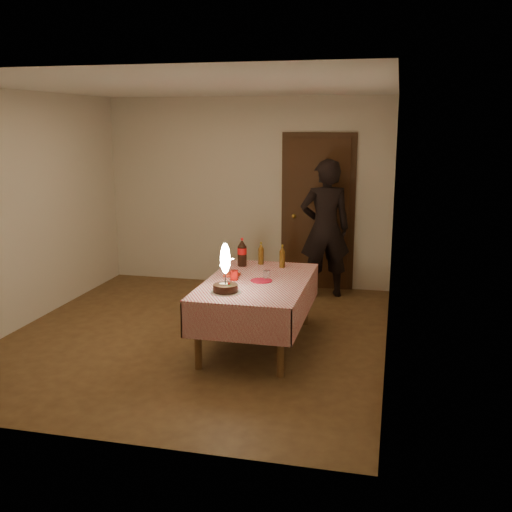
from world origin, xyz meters
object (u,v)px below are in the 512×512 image
red_cup (234,275)px  photographer (325,228)px  birthday_cake (225,278)px  clear_cup (267,275)px  red_plate (261,281)px  dining_table (257,289)px  amber_bottle_left (261,254)px  amber_bottle_right (282,257)px  cola_bottle (242,252)px

red_cup → photographer: 2.12m
birthday_cake → photographer: (0.64, 2.45, 0.08)m
birthday_cake → clear_cup: birthday_cake is taller
red_plate → red_cup: (-0.28, -0.02, 0.05)m
dining_table → amber_bottle_left: bearing=99.6°
red_plate → amber_bottle_right: bearing=81.3°
birthday_cake → photographer: bearing=75.3°
birthday_cake → cola_bottle: size_ratio=1.48×
red_plate → red_cup: size_ratio=2.20×
birthday_cake → photographer: size_ratio=0.26×
dining_table → birthday_cake: size_ratio=3.65×
amber_bottle_left → birthday_cake: bearing=-93.5°
red_cup → amber_bottle_left: size_ratio=0.39×
red_cup → cola_bottle: 0.62m
dining_table → cola_bottle: 0.69m
clear_cup → cola_bottle: bearing=127.6°
red_cup → amber_bottle_right: bearing=59.7°
cola_bottle → photographer: bearing=61.4°
dining_table → amber_bottle_right: (0.14, 0.60, 0.21)m
dining_table → clear_cup: (0.09, 0.06, 0.14)m
amber_bottle_right → photographer: size_ratio=0.14×
birthday_cake → clear_cup: 0.63m
red_cup → amber_bottle_right: (0.38, 0.64, 0.07)m
dining_table → red_plate: bearing=-20.9°
birthday_cake → amber_bottle_left: birthday_cake is taller
photographer → amber_bottle_left: bearing=-114.3°
birthday_cake → red_plate: birthday_cake is taller
clear_cup → amber_bottle_left: amber_bottle_left is taller
dining_table → red_cup: red_cup is taller
amber_bottle_left → dining_table: bearing=-80.4°
red_plate → amber_bottle_left: (-0.17, 0.72, 0.11)m
amber_bottle_left → amber_bottle_right: 0.28m
birthday_cake → amber_bottle_right: bearing=73.0°
birthday_cake → red_cup: size_ratio=4.71×
dining_table → clear_cup: bearing=36.5°
amber_bottle_right → photographer: 1.39m
clear_cup → amber_bottle_left: size_ratio=0.35×
clear_cup → dining_table: bearing=-143.5°
dining_table → amber_bottle_right: size_ratio=6.75×
cola_bottle → amber_bottle_left: bearing=34.3°
red_cup → amber_bottle_left: amber_bottle_left is taller
red_plate → red_cup: bearing=-175.9°
birthday_cake → cola_bottle: birthday_cake is taller
clear_cup → red_cup: bearing=-162.2°
red_plate → birthday_cake: bearing=-116.7°
red_plate → amber_bottle_left: size_ratio=0.86×
birthday_cake → amber_bottle_left: 1.19m
clear_cup → amber_bottle_left: (-0.20, 0.63, 0.07)m
red_plate → clear_cup: size_ratio=2.44×
dining_table → amber_bottle_right: 0.66m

